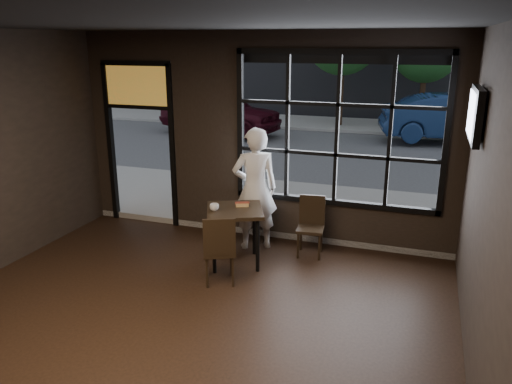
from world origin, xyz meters
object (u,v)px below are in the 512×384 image
at_px(chair_near, 219,248).
at_px(man, 255,189).
at_px(navy_car, 453,118).
at_px(cafe_table, 235,236).

xyz_separation_m(chair_near, man, (0.05, 1.25, 0.46)).
bearing_deg(chair_near, navy_car, -131.15).
bearing_deg(cafe_table, chair_near, -112.14).
bearing_deg(chair_near, man, -117.66).
relative_size(cafe_table, chair_near, 0.87).
distance_m(cafe_table, navy_car, 10.71).
distance_m(chair_near, man, 1.33).
bearing_deg(man, chair_near, 59.52).
distance_m(chair_near, navy_car, 11.28).
bearing_deg(cafe_table, navy_car, 49.30).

